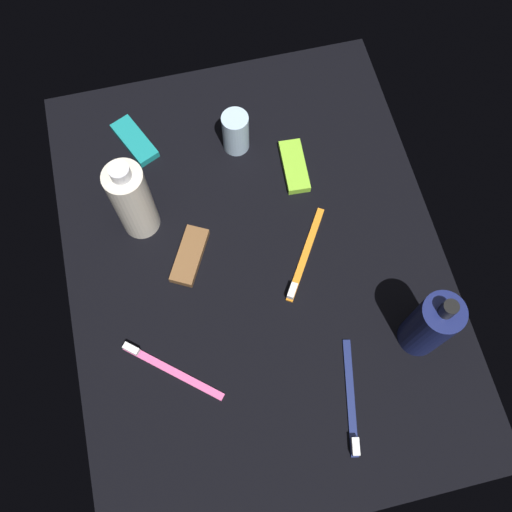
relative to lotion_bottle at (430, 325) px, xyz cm
name	(u,v)px	position (x,y,z in cm)	size (l,w,h in cm)	color
ground_plane	(256,264)	(18.68, 22.54, -8.33)	(84.00, 64.00, 1.20)	black
lotion_bottle	(430,325)	(0.00, 0.00, 0.00)	(6.41, 6.41, 17.88)	navy
bodywash_bottle	(132,200)	(30.64, 40.31, 0.84)	(6.38, 6.38, 18.74)	silver
deodorant_stick	(236,132)	(42.19, 20.72, -3.43)	(4.81, 4.81, 8.61)	silver
toothbrush_pink	(167,368)	(4.29, 40.52, -7.12)	(12.54, 14.52, 2.10)	#E55999
toothbrush_orange	(304,259)	(17.22, 14.51, -7.12)	(15.77, 10.78, 2.10)	orange
toothbrush_navy	(351,404)	(-7.78, 13.57, -7.12)	(17.83, 5.06, 2.10)	navy
snack_bar_brown	(190,256)	(22.21, 33.34, -6.98)	(10.40, 4.00, 1.50)	brown
snack_bar_teal	(135,141)	(47.02, 38.92, -6.98)	(10.40, 4.00, 1.50)	teal
snack_bar_lime	(294,166)	(34.95, 11.52, -6.98)	(10.40, 4.00, 1.50)	#8CD133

